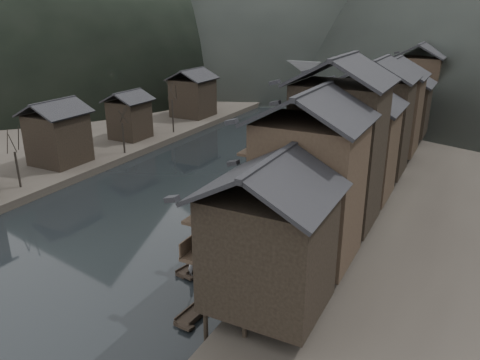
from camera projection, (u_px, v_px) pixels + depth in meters
The scene contains 12 objects.
water at pixel (136, 232), 44.75m from camera, with size 300.00×300.00×0.00m, color black.
left_bank at pixel (127, 112), 92.96m from camera, with size 40.00×200.00×1.20m, color #2D2823.
stilt_houses at pixel (372, 118), 49.92m from camera, with size 9.00×67.60×16.92m.
left_houses at pixel (111, 113), 68.39m from camera, with size 8.10×53.20×8.73m.
bare_trees at pixel (86, 122), 59.59m from camera, with size 3.86×43.49×7.72m.
moored_sampans at pixel (309, 198), 52.11m from camera, with size 2.85×50.12×0.47m.
midriver_boats at pixel (333, 122), 86.62m from camera, with size 10.29×41.75×0.45m.
stone_bridge at pixel (345, 80), 102.88m from camera, with size 40.00×6.00×9.00m.
hero_sampan at pixel (198, 265), 38.65m from camera, with size 1.81×4.68×0.43m.
cargo_heap at pixel (199, 258), 38.66m from camera, with size 1.02×1.33×0.61m, color black.
boatman at pixel (190, 263), 36.83m from camera, with size 0.59×0.39×1.62m, color slate.
bamboo_pole at pixel (191, 235), 35.87m from camera, with size 0.06×0.06×3.95m, color #8C7A51.
Camera 1 is at (27.41, -31.10, 20.20)m, focal length 35.00 mm.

